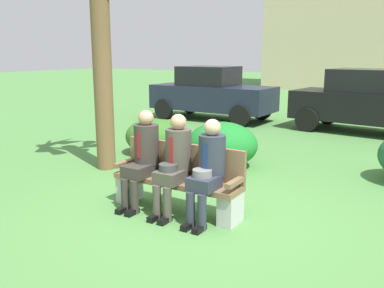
{
  "coord_description": "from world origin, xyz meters",
  "views": [
    {
      "loc": [
        2.71,
        -4.44,
        2.08
      ],
      "look_at": [
        -0.25,
        0.38,
        0.85
      ],
      "focal_mm": 39.04,
      "sensor_mm": 36.0,
      "label": 1
    }
  ],
  "objects_px": {
    "seated_man_right": "(208,166)",
    "parked_car_near": "(212,93)",
    "parked_car_far": "(368,102)",
    "park_bench": "(179,180)",
    "shrub_near_bench": "(222,144)",
    "seated_man_middle": "(174,160)",
    "shrub_mid_lawn": "(153,136)",
    "seated_man_left": "(143,154)"
  },
  "relations": [
    {
      "from": "seated_man_left",
      "to": "parked_car_near",
      "type": "xyz_separation_m",
      "value": [
        -2.97,
        7.31,
        0.09
      ]
    },
    {
      "from": "shrub_near_bench",
      "to": "parked_car_near",
      "type": "height_order",
      "value": "parked_car_near"
    },
    {
      "from": "seated_man_left",
      "to": "parked_car_near",
      "type": "distance_m",
      "value": 7.89
    },
    {
      "from": "shrub_mid_lawn",
      "to": "parked_car_far",
      "type": "bearing_deg",
      "value": 54.9
    },
    {
      "from": "shrub_mid_lawn",
      "to": "parked_car_near",
      "type": "height_order",
      "value": "parked_car_near"
    },
    {
      "from": "shrub_near_bench",
      "to": "seated_man_left",
      "type": "bearing_deg",
      "value": -89.18
    },
    {
      "from": "shrub_mid_lawn",
      "to": "seated_man_left",
      "type": "bearing_deg",
      "value": -55.73
    },
    {
      "from": "seated_man_left",
      "to": "parked_car_far",
      "type": "distance_m",
      "value": 7.59
    },
    {
      "from": "seated_man_left",
      "to": "park_bench",
      "type": "bearing_deg",
      "value": 13.57
    },
    {
      "from": "shrub_mid_lawn",
      "to": "park_bench",
      "type": "bearing_deg",
      "value": -47.26
    },
    {
      "from": "seated_man_right",
      "to": "shrub_mid_lawn",
      "type": "height_order",
      "value": "seated_man_right"
    },
    {
      "from": "shrub_near_bench",
      "to": "parked_car_far",
      "type": "distance_m",
      "value": 5.29
    },
    {
      "from": "parked_car_near",
      "to": "seated_man_right",
      "type": "bearing_deg",
      "value": -61.37
    },
    {
      "from": "seated_man_middle",
      "to": "shrub_near_bench",
      "type": "relative_size",
      "value": 0.98
    },
    {
      "from": "park_bench",
      "to": "seated_man_left",
      "type": "relative_size",
      "value": 1.36
    },
    {
      "from": "park_bench",
      "to": "seated_man_right",
      "type": "relative_size",
      "value": 1.4
    },
    {
      "from": "seated_man_middle",
      "to": "shrub_near_bench",
      "type": "xyz_separation_m",
      "value": [
        -0.56,
        2.42,
        -0.31
      ]
    },
    {
      "from": "shrub_mid_lawn",
      "to": "shrub_near_bench",
      "type": "bearing_deg",
      "value": -4.22
    },
    {
      "from": "seated_man_right",
      "to": "shrub_mid_lawn",
      "type": "xyz_separation_m",
      "value": [
        -2.76,
        2.55,
        -0.35
      ]
    },
    {
      "from": "park_bench",
      "to": "parked_car_near",
      "type": "height_order",
      "value": "parked_car_near"
    },
    {
      "from": "seated_man_middle",
      "to": "seated_man_right",
      "type": "bearing_deg",
      "value": -0.29
    },
    {
      "from": "seated_man_middle",
      "to": "parked_car_near",
      "type": "relative_size",
      "value": 0.33
    },
    {
      "from": "seated_man_right",
      "to": "park_bench",
      "type": "bearing_deg",
      "value": 165.95
    },
    {
      "from": "seated_man_right",
      "to": "parked_car_far",
      "type": "relative_size",
      "value": 0.32
    },
    {
      "from": "seated_man_left",
      "to": "shrub_near_bench",
      "type": "relative_size",
      "value": 0.99
    },
    {
      "from": "seated_man_left",
      "to": "seated_man_middle",
      "type": "relative_size",
      "value": 1.01
    },
    {
      "from": "shrub_mid_lawn",
      "to": "parked_car_near",
      "type": "xyz_separation_m",
      "value": [
        -1.24,
        4.77,
        0.46
      ]
    },
    {
      "from": "seated_man_left",
      "to": "seated_man_middle",
      "type": "distance_m",
      "value": 0.53
    },
    {
      "from": "seated_man_middle",
      "to": "parked_car_near",
      "type": "xyz_separation_m",
      "value": [
        -3.5,
        7.32,
        0.11
      ]
    },
    {
      "from": "seated_man_right",
      "to": "parked_car_near",
      "type": "height_order",
      "value": "parked_car_near"
    },
    {
      "from": "shrub_mid_lawn",
      "to": "parked_car_far",
      "type": "relative_size",
      "value": 0.29
    },
    {
      "from": "seated_man_left",
      "to": "seated_man_middle",
      "type": "bearing_deg",
      "value": -0.76
    },
    {
      "from": "park_bench",
      "to": "shrub_mid_lawn",
      "type": "distance_m",
      "value": 3.29
    },
    {
      "from": "shrub_near_bench",
      "to": "parked_car_near",
      "type": "bearing_deg",
      "value": 120.93
    },
    {
      "from": "shrub_near_bench",
      "to": "parked_car_far",
      "type": "height_order",
      "value": "parked_car_far"
    },
    {
      "from": "seated_man_left",
      "to": "seated_man_right",
      "type": "height_order",
      "value": "seated_man_left"
    },
    {
      "from": "seated_man_left",
      "to": "parked_car_far",
      "type": "bearing_deg",
      "value": 77.15
    },
    {
      "from": "parked_car_near",
      "to": "parked_car_far",
      "type": "distance_m",
      "value": 4.66
    },
    {
      "from": "seated_man_middle",
      "to": "seated_man_left",
      "type": "bearing_deg",
      "value": 179.24
    },
    {
      "from": "park_bench",
      "to": "parked_car_far",
      "type": "distance_m",
      "value": 7.39
    },
    {
      "from": "seated_man_middle",
      "to": "parked_car_far",
      "type": "relative_size",
      "value": 0.32
    },
    {
      "from": "park_bench",
      "to": "parked_car_near",
      "type": "bearing_deg",
      "value": 115.78
    }
  ]
}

